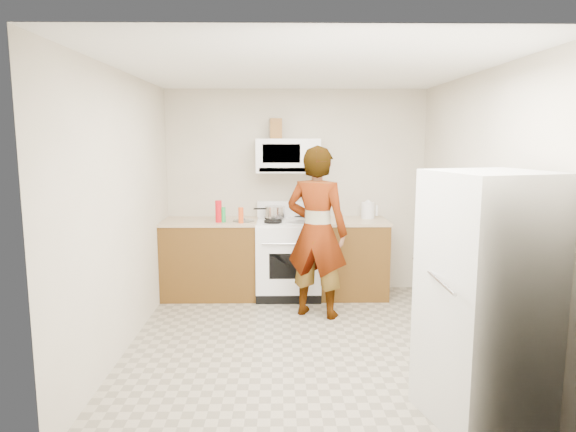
{
  "coord_description": "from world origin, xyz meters",
  "views": [
    {
      "loc": [
        -0.2,
        -4.58,
        1.91
      ],
      "look_at": [
        -0.12,
        0.55,
        1.13
      ],
      "focal_mm": 32.0,
      "sensor_mm": 36.0,
      "label": 1
    }
  ],
  "objects_px": {
    "person": "(317,232)",
    "kettle": "(368,210)",
    "microwave": "(288,156)",
    "saucepan": "(275,212)",
    "gas_range": "(288,257)",
    "fridge": "(486,299)"
  },
  "relations": [
    {
      "from": "kettle",
      "to": "saucepan",
      "type": "distance_m",
      "value": 1.14
    },
    {
      "from": "saucepan",
      "to": "microwave",
      "type": "bearing_deg",
      "value": 14.1
    },
    {
      "from": "fridge",
      "to": "saucepan",
      "type": "xyz_separation_m",
      "value": [
        -1.43,
        2.88,
        0.17
      ]
    },
    {
      "from": "kettle",
      "to": "microwave",
      "type": "bearing_deg",
      "value": -154.96
    },
    {
      "from": "person",
      "to": "saucepan",
      "type": "xyz_separation_m",
      "value": [
        -0.45,
        0.79,
        0.1
      ]
    },
    {
      "from": "saucepan",
      "to": "fridge",
      "type": "bearing_deg",
      "value": -63.52
    },
    {
      "from": "microwave",
      "to": "fridge",
      "type": "bearing_deg",
      "value": -66.39
    },
    {
      "from": "person",
      "to": "kettle",
      "type": "xyz_separation_m",
      "value": [
        0.68,
        0.83,
        0.11
      ]
    },
    {
      "from": "fridge",
      "to": "microwave",
      "type": "bearing_deg",
      "value": 97.89
    },
    {
      "from": "gas_range",
      "to": "kettle",
      "type": "xyz_separation_m",
      "value": [
        0.98,
        0.13,
        0.55
      ]
    },
    {
      "from": "gas_range",
      "to": "microwave",
      "type": "height_order",
      "value": "microwave"
    },
    {
      "from": "microwave",
      "to": "fridge",
      "type": "distance_m",
      "value": 3.29
    },
    {
      "from": "fridge",
      "to": "saucepan",
      "type": "bearing_deg",
      "value": 100.76
    },
    {
      "from": "gas_range",
      "to": "microwave",
      "type": "relative_size",
      "value": 1.49
    },
    {
      "from": "kettle",
      "to": "saucepan",
      "type": "xyz_separation_m",
      "value": [
        -1.14,
        -0.04,
        -0.01
      ]
    },
    {
      "from": "saucepan",
      "to": "gas_range",
      "type": "bearing_deg",
      "value": -29.09
    },
    {
      "from": "gas_range",
      "to": "saucepan",
      "type": "height_order",
      "value": "gas_range"
    },
    {
      "from": "gas_range",
      "to": "person",
      "type": "relative_size",
      "value": 0.62
    },
    {
      "from": "fridge",
      "to": "kettle",
      "type": "height_order",
      "value": "fridge"
    },
    {
      "from": "microwave",
      "to": "kettle",
      "type": "relative_size",
      "value": 3.95
    },
    {
      "from": "microwave",
      "to": "gas_range",
      "type": "bearing_deg",
      "value": -90.0
    },
    {
      "from": "person",
      "to": "saucepan",
      "type": "height_order",
      "value": "person"
    }
  ]
}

